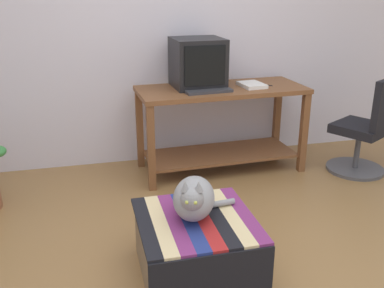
% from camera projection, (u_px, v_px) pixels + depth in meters
% --- Properties ---
extents(ground_plane, '(14.00, 14.00, 0.00)m').
position_uv_depth(ground_plane, '(217.00, 281.00, 2.59)').
color(ground_plane, olive).
extents(back_wall, '(8.00, 0.10, 2.60)m').
position_uv_depth(back_wall, '(153.00, 23.00, 4.01)').
color(back_wall, silver).
rests_on(back_wall, ground_plane).
extents(desk, '(1.50, 0.67, 0.77)m').
position_uv_depth(desk, '(221.00, 114.00, 3.98)').
color(desk, brown).
rests_on(desk, ground_plane).
extents(tv_monitor, '(0.45, 0.44, 0.42)m').
position_uv_depth(tv_monitor, '(198.00, 63.00, 3.86)').
color(tv_monitor, black).
rests_on(tv_monitor, desk).
extents(keyboard, '(0.41, 0.19, 0.02)m').
position_uv_depth(keyboard, '(208.00, 91.00, 3.73)').
color(keyboard, '#333338').
rests_on(keyboard, desk).
extents(book, '(0.22, 0.27, 0.03)m').
position_uv_depth(book, '(252.00, 85.00, 3.92)').
color(book, white).
rests_on(book, desk).
extents(ottoman_with_blanket, '(0.67, 0.70, 0.36)m').
position_uv_depth(ottoman_with_blanket, '(196.00, 246.00, 2.61)').
color(ottoman_with_blanket, '#7A664C').
rests_on(ottoman_with_blanket, ground_plane).
extents(cat, '(0.45, 0.42, 0.29)m').
position_uv_depth(cat, '(194.00, 198.00, 2.53)').
color(cat, gray).
rests_on(cat, ottoman_with_blanket).
extents(office_chair, '(0.57, 0.57, 0.89)m').
position_uv_depth(office_chair, '(366.00, 132.00, 3.95)').
color(office_chair, '#4C4C51').
rests_on(office_chair, ground_plane).
extents(pen, '(0.09, 0.11, 0.01)m').
position_uv_depth(pen, '(265.00, 85.00, 3.98)').
color(pen, black).
rests_on(pen, desk).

